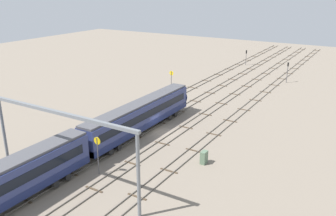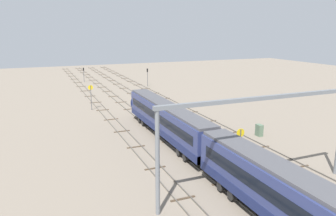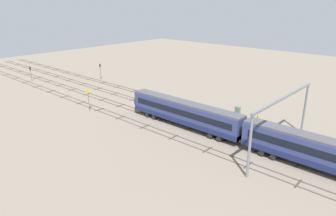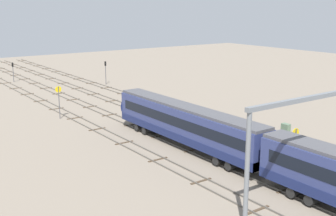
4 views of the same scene
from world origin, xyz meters
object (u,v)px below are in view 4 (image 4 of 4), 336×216
(overhead_gantry, at_px, (334,117))
(signal_light_trackside_approach, at_px, (13,69))
(speed_sign_near_foreground, at_px, (59,98))
(relay_cabinet, at_px, (286,130))
(speed_sign_mid_trackside, at_px, (295,145))
(signal_light_trackside_departure, at_px, (106,69))

(overhead_gantry, relative_size, signal_light_trackside_approach, 4.89)
(speed_sign_near_foreground, distance_m, relay_cabinet, 31.64)
(speed_sign_mid_trackside, relative_size, signal_light_trackside_departure, 1.00)
(overhead_gantry, height_order, signal_light_trackside_approach, overhead_gantry)
(signal_light_trackside_departure, relative_size, relay_cabinet, 2.84)
(speed_sign_mid_trackside, distance_m, signal_light_trackside_departure, 55.61)
(signal_light_trackside_approach, bearing_deg, speed_sign_near_foreground, 173.87)
(signal_light_trackside_approach, bearing_deg, overhead_gantry, -175.98)
(signal_light_trackside_departure, height_order, relay_cabinet, signal_light_trackside_departure)
(speed_sign_mid_trackside, height_order, signal_light_trackside_departure, speed_sign_mid_trackside)
(signal_light_trackside_departure, bearing_deg, speed_sign_mid_trackside, 171.03)
(overhead_gantry, relative_size, speed_sign_near_foreground, 4.31)
(speed_sign_mid_trackside, distance_m, relay_cabinet, 13.31)
(speed_sign_near_foreground, relative_size, signal_light_trackside_departure, 1.00)
(speed_sign_mid_trackside, height_order, signal_light_trackside_approach, speed_sign_mid_trackside)
(overhead_gantry, relative_size, speed_sign_mid_trackside, 4.30)
(signal_light_trackside_approach, height_order, signal_light_trackside_departure, signal_light_trackside_departure)
(speed_sign_near_foreground, height_order, signal_light_trackside_departure, signal_light_trackside_departure)
(signal_light_trackside_approach, height_order, relay_cabinet, signal_light_trackside_approach)
(overhead_gantry, relative_size, signal_light_trackside_departure, 4.31)
(signal_light_trackside_approach, bearing_deg, relay_cabinet, -165.31)
(overhead_gantry, distance_m, signal_light_trackside_departure, 60.22)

